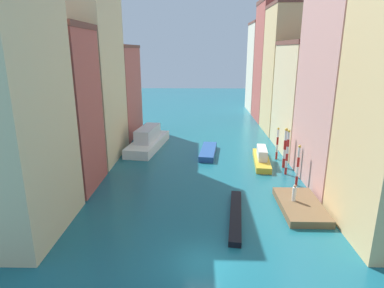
# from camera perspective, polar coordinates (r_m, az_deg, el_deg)

# --- Properties ---
(ground_plane) EXTENTS (154.00, 154.00, 0.00)m
(ground_plane) POSITION_cam_1_polar(r_m,az_deg,el_deg) (45.14, 1.72, -1.37)
(ground_plane) COLOR #196070
(building_left_1) EXTENTS (7.60, 7.18, 15.98)m
(building_left_1) POSITION_cam_1_polar(r_m,az_deg,el_deg) (34.56, -22.99, 5.56)
(building_left_1) COLOR #B25147
(building_left_1) RESTS_ON ground
(building_left_2) EXTENTS (7.60, 11.29, 20.94)m
(building_left_2) POSITION_cam_1_polar(r_m,az_deg,el_deg) (43.09, -18.18, 11.24)
(building_left_2) COLOR beige
(building_left_2) RESTS_ON ground
(building_left_3) EXTENTS (7.60, 11.96, 14.31)m
(building_left_3) POSITION_cam_1_polar(r_m,az_deg,el_deg) (54.53, -13.83, 8.94)
(building_left_3) COLOR #B25147
(building_left_3) RESTS_ON ground
(building_right_1) EXTENTS (7.60, 11.26, 19.82)m
(building_right_1) POSITION_cam_1_polar(r_m,az_deg,el_deg) (35.93, 25.97, 8.68)
(building_right_1) COLOR tan
(building_right_1) RESTS_ON ground
(building_right_2) EXTENTS (7.60, 11.84, 14.74)m
(building_right_2) POSITION_cam_1_polar(r_m,az_deg,el_deg) (47.08, 19.87, 7.63)
(building_right_2) COLOR beige
(building_right_2) RESTS_ON ground
(building_right_3) EXTENTS (7.60, 9.59, 20.63)m
(building_right_3) POSITION_cam_1_polar(r_m,az_deg,el_deg) (57.37, 16.74, 12.24)
(building_right_3) COLOR #DBB77A
(building_right_3) RESTS_ON ground
(building_right_4) EXTENTS (7.60, 9.87, 22.54)m
(building_right_4) POSITION_cam_1_polar(r_m,az_deg,el_deg) (66.88, 14.63, 13.69)
(building_right_4) COLOR #B25147
(building_right_4) RESTS_ON ground
(building_right_5) EXTENTS (7.60, 10.33, 19.45)m
(building_right_5) POSITION_cam_1_polar(r_m,az_deg,el_deg) (77.19, 12.81, 12.92)
(building_right_5) COLOR beige
(building_right_5) RESTS_ON ground
(waterfront_dock) EXTENTS (3.53, 6.67, 0.63)m
(waterfront_dock) POSITION_cam_1_polar(r_m,az_deg,el_deg) (30.85, 18.43, -10.24)
(waterfront_dock) COLOR brown
(waterfront_dock) RESTS_ON ground
(person_on_dock) EXTENTS (0.36, 0.36, 1.53)m
(person_on_dock) POSITION_cam_1_polar(r_m,az_deg,el_deg) (30.66, 17.44, -8.21)
(person_on_dock) COLOR white
(person_on_dock) RESTS_ON waterfront_dock
(mooring_pole_0) EXTENTS (0.28, 0.28, 4.37)m
(mooring_pole_0) POSITION_cam_1_polar(r_m,az_deg,el_deg) (35.15, 18.02, -3.54)
(mooring_pole_0) COLOR red
(mooring_pole_0) RESTS_ON ground
(mooring_pole_1) EXTENTS (0.30, 0.30, 5.19)m
(mooring_pole_1) POSITION_cam_1_polar(r_m,az_deg,el_deg) (37.80, 16.32, -1.36)
(mooring_pole_1) COLOR red
(mooring_pole_1) RESTS_ON ground
(mooring_pole_2) EXTENTS (0.39, 0.39, 4.86)m
(mooring_pole_2) POSITION_cam_1_polar(r_m,az_deg,el_deg) (40.03, 15.95, -0.59)
(mooring_pole_2) COLOR red
(mooring_pole_2) RESTS_ON ground
(mooring_pole_3) EXTENTS (0.28, 0.28, 4.20)m
(mooring_pole_3) POSITION_cam_1_polar(r_m,az_deg,el_deg) (42.88, 14.69, 0.13)
(mooring_pole_3) COLOR red
(mooring_pole_3) RESTS_ON ground
(vaporetto_white) EXTENTS (5.04, 11.58, 3.05)m
(vaporetto_white) POSITION_cam_1_polar(r_m,az_deg,el_deg) (47.01, -7.70, 0.63)
(vaporetto_white) COLOR white
(vaporetto_white) RESTS_ON ground
(gondola_black) EXTENTS (1.95, 8.87, 0.46)m
(gondola_black) POSITION_cam_1_polar(r_m,az_deg,el_deg) (28.26, 7.63, -12.24)
(gondola_black) COLOR black
(gondola_black) RESTS_ON ground
(motorboat_0) EXTENTS (2.50, 7.91, 1.97)m
(motorboat_0) POSITION_cam_1_polar(r_m,az_deg,el_deg) (41.43, 12.07, -2.37)
(motorboat_0) COLOR gold
(motorboat_0) RESTS_ON ground
(motorboat_1) EXTENTS (2.62, 7.28, 0.74)m
(motorboat_1) POSITION_cam_1_polar(r_m,az_deg,el_deg) (44.05, 2.84, -1.33)
(motorboat_1) COLOR #234C93
(motorboat_1) RESTS_ON ground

